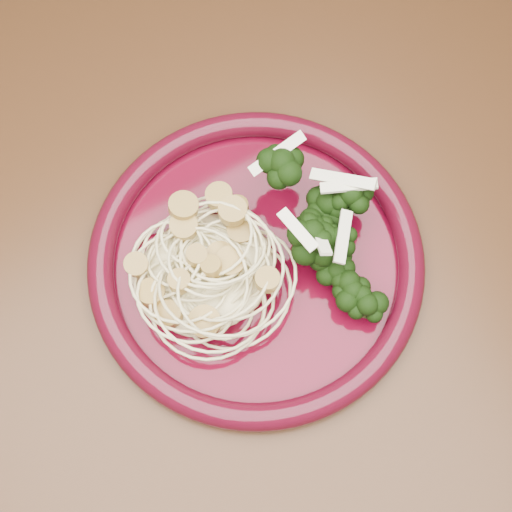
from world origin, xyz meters
name	(u,v)px	position (x,y,z in m)	size (l,w,h in m)	color
dining_table	(187,274)	(0.00, 0.00, 0.65)	(1.20, 0.80, 0.75)	#472814
dinner_plate	(256,260)	(0.04, -0.06, 0.76)	(0.33, 0.33, 0.02)	#490415
spaghetti_pile	(205,268)	(0.01, -0.04, 0.77)	(0.11, 0.10, 0.03)	#F2E8AC
scallop_cluster	(202,254)	(0.01, -0.04, 0.80)	(0.12, 0.12, 0.04)	#B7923E
broccoli_pile	(318,238)	(0.09, -0.07, 0.78)	(0.08, 0.13, 0.05)	black
onion_garnish	(321,223)	(0.09, -0.07, 0.81)	(0.06, 0.08, 0.05)	white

